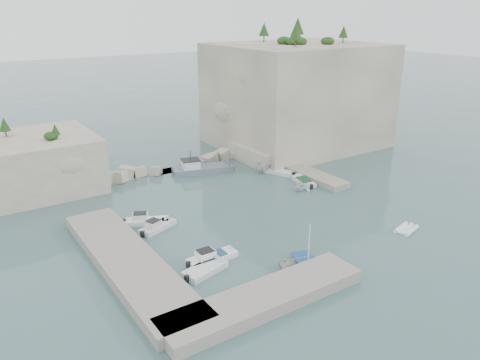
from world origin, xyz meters
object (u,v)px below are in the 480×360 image
motorboat_b (158,229)px  rowboat (308,268)px  tender_east_c (279,174)px  motorboat_a (147,223)px  tender_east_a (301,190)px  motorboat_d (212,260)px  motorboat_e (205,272)px  inflatable_dinghy (406,231)px  tender_east_b (304,183)px  work_boat (203,172)px  tender_east_d (267,171)px

motorboat_b → rowboat: size_ratio=0.92×
tender_east_c → motorboat_a: bearing=80.8°
motorboat_a → tender_east_a: tender_east_a is taller
motorboat_d → rowboat: (6.54, -6.12, 0.00)m
motorboat_b → tender_east_a: 20.58m
motorboat_a → tender_east_c: bearing=39.0°
motorboat_d → motorboat_e: size_ratio=1.16×
inflatable_dinghy → tender_east_b: tender_east_b is taller
tender_east_a → tender_east_c: size_ratio=0.58×
motorboat_d → motorboat_a: 11.16m
inflatable_dinghy → tender_east_b: size_ratio=0.65×
tender_east_a → motorboat_e: bearing=104.8°
motorboat_a → motorboat_b: bearing=-52.2°
inflatable_dinghy → tender_east_c: 22.17m
motorboat_e → motorboat_b: motorboat_b is taller
tender_east_c → work_boat: bearing=30.6°
motorboat_d → tender_east_c: size_ratio=1.08×
inflatable_dinghy → tender_east_a: (-1.44, 15.43, 0.00)m
tender_east_b → tender_east_c: (-0.32, 5.05, 0.00)m
motorboat_b → tender_east_a: bearing=-20.5°
inflatable_dinghy → work_boat: bearing=92.0°
motorboat_e → motorboat_b: bearing=75.0°
inflatable_dinghy → tender_east_d: size_ratio=0.65×
tender_east_c → motorboat_b: bearing=85.7°
rowboat → tender_east_a: size_ratio=1.79×
tender_east_d → motorboat_b: bearing=102.7°
motorboat_e → motorboat_a: motorboat_a is taller
motorboat_d → tender_east_b: 23.67m
inflatable_dinghy → tender_east_a: bearing=80.6°
motorboat_d → tender_east_a: tender_east_a is taller
motorboat_b → tender_east_b: motorboat_b is taller
rowboat → tender_east_b: size_ratio=1.08×
motorboat_e → tender_east_d: size_ratio=0.97×
tender_east_d → tender_east_c: bearing=-172.0°
motorboat_a → work_boat: 18.10m
rowboat → tender_east_d: (13.46, 24.10, 0.00)m
motorboat_b → motorboat_a: size_ratio=0.91×
motorboat_d → motorboat_e: 2.16m
tender_east_b → tender_east_d: 7.04m
motorboat_b → rowboat: 17.15m
motorboat_b → tender_east_a: (20.58, 0.29, 0.00)m
motorboat_a → work_boat: (13.71, 11.82, 0.00)m
tender_east_b → tender_east_c: bearing=17.8°
tender_east_b → inflatable_dinghy: bearing=-167.3°
motorboat_e → tender_east_c: 28.30m
motorboat_d → tender_east_c: motorboat_d is taller
work_boat → motorboat_d: bearing=-102.5°
rowboat → tender_east_a: (12.54, 15.44, 0.00)m
inflatable_dinghy → tender_east_a: tender_east_a is taller
motorboat_d → work_boat: (11.82, 22.81, 0.00)m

